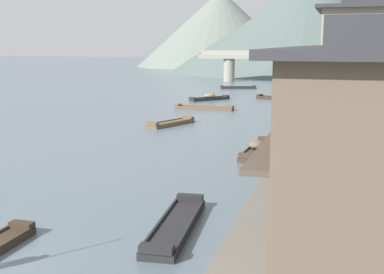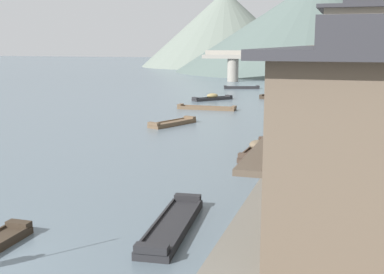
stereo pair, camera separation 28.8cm
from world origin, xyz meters
The scene contains 16 objects.
boat_moored_nearest centered at (3.47, 45.57, 0.16)m, with size 4.71×2.55×0.48m.
boat_moored_second centered at (5.89, 17.60, 0.26)m, with size 1.25×5.36×0.77m.
boat_moored_third centered at (6.08, 35.49, 0.14)m, with size 1.12×4.87×0.43m.
boat_moored_far centered at (-2.07, 25.69, 0.15)m, with size 2.67×4.52×0.45m.
boat_midriver_drifting centered at (-2.04, 35.27, 0.14)m, with size 5.62×1.15×0.43m.
boat_midriver_upstream centered at (-3.37, 57.92, 0.14)m, with size 4.90×2.47×0.42m.
boat_upstream_distant centered at (-3.56, 43.09, 0.26)m, with size 3.89×4.29×0.75m.
boat_crossing_west centered at (5.23, 5.00, 0.16)m, with size 1.61×5.37×0.48m.
house_waterfront_nearest centered at (11.49, 4.46, 3.60)m, with size 6.47×7.79×6.14m.
house_waterfront_second centered at (11.13, 12.03, 3.61)m, with size 5.74×7.68×6.14m.
house_waterfront_tall centered at (11.79, 19.36, 3.60)m, with size 7.05×7.52×6.14m.
house_waterfront_narrow centered at (11.74, 27.48, 4.90)m, with size 6.97×7.48×8.74m.
house_waterfront_far centered at (11.78, 34.23, 3.62)m, with size 7.03×5.71×6.14m.
stone_bridge centered at (0.00, 70.40, 3.26)m, with size 24.70×2.40×5.01m.
hill_far_west centered at (2.85, 105.37, 9.83)m, with size 61.08×61.08×19.65m, color #4C5B56.
hill_far_centre centered at (-21.81, 124.02, 9.99)m, with size 44.90×44.90×19.98m, color slate.
Camera 2 is at (10.61, -10.08, 6.19)m, focal length 46.97 mm.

